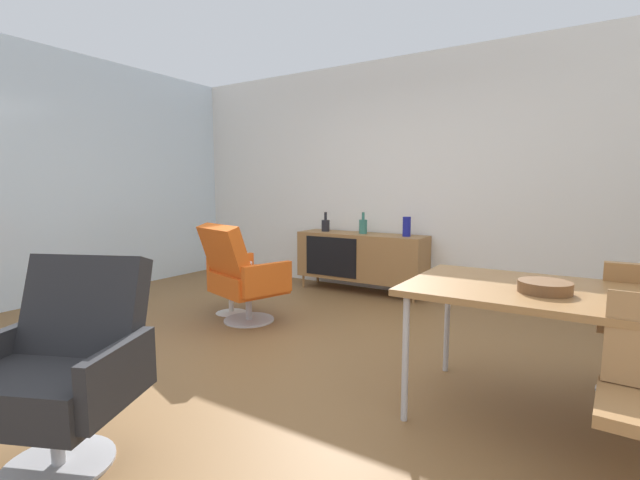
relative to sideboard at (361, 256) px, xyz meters
The scene contains 15 objects.
ground_plane 2.38m from the sideboard, 79.25° to the right, with size 8.32×8.32×0.00m, color brown.
wall_back 1.10m from the sideboard, 34.69° to the left, with size 6.80×0.12×2.80m, color white.
wall_window_left 3.72m from the sideboard, 140.26° to the right, with size 0.12×5.60×2.80m, color silver.
sideboard is the anchor object (origin of this frame).
vase_cobalt 0.70m from the sideboard, ahead, with size 0.09×0.09×0.22m.
vase_sculptural_dark 0.62m from the sideboard, behind, with size 0.10×0.10×0.25m.
vase_ceramic_small 0.37m from the sideboard, ahead, with size 0.10×0.10×0.26m.
dining_table 3.18m from the sideboard, 43.41° to the right, with size 1.60×0.90×0.74m.
wooden_bowl_on_table 3.18m from the sideboard, 45.80° to the right, with size 0.26×0.26×0.06m, color brown.
dining_chair_back_right 3.10m from the sideboard, 31.38° to the right, with size 0.41×0.43×0.86m.
lounge_chair_red 1.75m from the sideboard, 102.78° to the right, with size 0.84×0.80×0.95m.
armchair_black_shell 3.75m from the sideboard, 84.52° to the right, with size 0.86×0.84×0.95m.
side_table_round 1.69m from the sideboard, 114.67° to the right, with size 0.44×0.44×0.52m.
fruit_bowl 1.69m from the sideboard, 114.64° to the right, with size 0.20×0.20×0.11m.
magazine_stack 3.18m from the sideboard, 128.42° to the right, with size 0.31×0.40×0.21m.
Camera 1 is at (1.97, -2.45, 1.28)m, focal length 24.65 mm.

